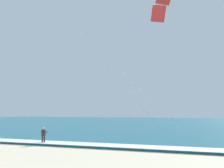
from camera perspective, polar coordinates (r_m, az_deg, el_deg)
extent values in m
cube|color=#146075|center=(82.56, 11.15, -7.95)|extent=(200.00, 120.00, 0.20)
cube|color=white|center=(26.66, -12.03, -12.08)|extent=(200.00, 2.39, 0.04)
ellipsoid|color=white|center=(27.01, -14.41, -12.36)|extent=(0.79, 1.47, 0.05)
cube|color=black|center=(27.20, -14.11, -12.22)|extent=(0.17, 0.10, 0.04)
cube|color=black|center=(26.81, -14.72, -12.30)|extent=(0.17, 0.10, 0.04)
cylinder|color=#232328|center=(27.00, -14.59, -11.51)|extent=(0.14, 0.14, 0.84)
cylinder|color=#232328|center=(26.93, -14.19, -11.53)|extent=(0.14, 0.14, 0.84)
cube|color=#232328|center=(26.90, -14.35, -10.00)|extent=(0.38, 0.28, 0.60)
sphere|color=beige|center=(26.87, -14.33, -9.06)|extent=(0.22, 0.22, 0.22)
cylinder|color=#232328|center=(27.11, -14.59, -9.85)|extent=(0.22, 0.51, 0.22)
cylinder|color=#232328|center=(26.99, -13.86, -9.89)|extent=(0.22, 0.51, 0.22)
cylinder|color=black|center=(27.25, -14.07, -9.84)|extent=(0.54, 0.18, 0.04)
cube|color=#3F3F42|center=(27.03, -14.27, -10.45)|extent=(0.14, 0.11, 0.10)
cube|color=red|center=(33.44, 9.81, 14.53)|extent=(2.08, 1.69, 1.94)
cube|color=white|center=(33.35, 8.62, 14.96)|extent=(0.76, 1.18, 1.66)
cylinder|color=#B2B2B7|center=(25.42, -0.13, 5.08)|extent=(12.72, 1.99, 13.59)
cylinder|color=#B2B2B7|center=(29.00, -0.81, 3.70)|extent=(9.45, 8.53, 13.59)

